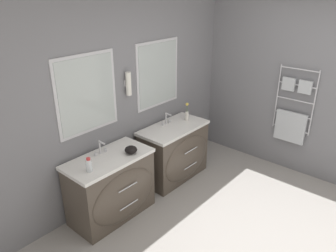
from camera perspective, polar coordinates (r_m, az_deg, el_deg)
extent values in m
plane|color=#9E9993|center=(3.82, 17.05, -20.02)|extent=(16.00, 16.00, 0.00)
cube|color=slate|center=(4.17, -6.50, 5.66)|extent=(5.14, 0.06, 2.60)
cube|color=silver|center=(3.69, -13.93, 5.40)|extent=(0.79, 0.02, 0.88)
cube|color=#B2BCBA|center=(3.68, -13.84, 5.37)|extent=(0.72, 0.01, 0.81)
cube|color=silver|center=(4.41, -1.79, 9.04)|extent=(0.79, 0.02, 0.88)
cube|color=#B2BCBA|center=(4.40, -1.68, 9.02)|extent=(0.72, 0.01, 0.81)
cylinder|color=white|center=(3.99, -6.89, 7.31)|extent=(0.07, 0.07, 0.28)
cube|color=silver|center=(4.02, -7.31, 7.42)|extent=(0.05, 0.02, 0.08)
cube|color=slate|center=(4.99, 18.34, 7.63)|extent=(0.06, 3.98, 2.60)
cylinder|color=silver|center=(4.81, 24.07, 3.48)|extent=(0.02, 0.02, 0.93)
cylinder|color=silver|center=(4.96, 18.47, 4.94)|extent=(0.02, 0.02, 0.93)
cylinder|color=silver|center=(4.76, 22.00, 9.14)|extent=(0.02, 0.52, 0.02)
cylinder|color=silver|center=(4.82, 21.61, 6.65)|extent=(0.02, 0.52, 0.02)
cylinder|color=silver|center=(4.88, 21.23, 4.22)|extent=(0.02, 0.52, 0.02)
cylinder|color=silver|center=(4.95, 20.86, 1.86)|extent=(0.02, 0.52, 0.02)
cylinder|color=silver|center=(5.03, 20.51, -0.44)|extent=(0.02, 0.52, 0.02)
cube|color=#B7BCC1|center=(5.00, 20.49, -0.13)|extent=(0.04, 0.43, 0.45)
cube|color=#B7BCC1|center=(4.77, 22.79, 6.26)|extent=(0.04, 0.18, 0.18)
cube|color=#B7BCC1|center=(4.84, 20.27, 6.88)|extent=(0.04, 0.18, 0.18)
cube|color=#4C4238|center=(3.96, -9.95, -10.59)|extent=(0.97, 0.49, 0.74)
ellipsoid|color=#4C4238|center=(3.80, -7.53, -12.03)|extent=(0.90, 0.11, 0.62)
cube|color=white|center=(3.76, -10.37, -5.65)|extent=(1.00, 0.51, 0.04)
ellipsoid|color=white|center=(3.75, -10.11, -6.05)|extent=(0.44, 0.38, 0.08)
cylinder|color=silver|center=(3.68, -6.98, -10.54)|extent=(0.27, 0.01, 0.01)
cylinder|color=silver|center=(3.81, -6.80, -13.50)|extent=(0.27, 0.01, 0.01)
cube|color=#4C4238|center=(4.64, 0.93, -4.72)|extent=(0.97, 0.49, 0.74)
ellipsoid|color=#4C4238|center=(4.51, 3.33, -5.68)|extent=(0.90, 0.11, 0.62)
cube|color=white|center=(4.47, 0.97, -0.30)|extent=(1.00, 0.51, 0.04)
ellipsoid|color=white|center=(4.46, 1.20, -0.63)|extent=(0.44, 0.38, 0.08)
cylinder|color=silver|center=(4.40, 4.03, -4.25)|extent=(0.27, 0.01, 0.01)
cylinder|color=silver|center=(4.52, 3.95, -6.92)|extent=(0.27, 0.01, 0.01)
cylinder|color=silver|center=(3.80, -11.77, -3.63)|extent=(0.02, 0.02, 0.16)
cylinder|color=silver|center=(3.74, -11.43, -2.88)|extent=(0.02, 0.09, 0.02)
cylinder|color=silver|center=(3.80, -12.52, -4.85)|extent=(0.03, 0.03, 0.04)
cylinder|color=silver|center=(3.87, -10.88, -4.13)|extent=(0.03, 0.03, 0.04)
cylinder|color=silver|center=(4.51, -0.34, 1.34)|extent=(0.02, 0.02, 0.16)
cylinder|color=silver|center=(4.45, 0.10, 2.04)|extent=(0.02, 0.09, 0.02)
cylinder|color=silver|center=(4.48, -0.92, 0.32)|extent=(0.03, 0.03, 0.04)
cylinder|color=silver|center=(4.58, 0.24, 0.85)|extent=(0.03, 0.03, 0.04)
cylinder|color=silver|center=(3.49, -13.60, -6.72)|extent=(0.06, 0.06, 0.13)
cylinder|color=red|center=(3.45, -13.72, -5.58)|extent=(0.04, 0.04, 0.02)
ellipsoid|color=black|center=(3.77, -6.48, -4.13)|extent=(0.15, 0.15, 0.09)
cylinder|color=silver|center=(4.65, 3.31, 1.74)|extent=(0.05, 0.05, 0.13)
cylinder|color=#477238|center=(4.60, 3.34, 3.14)|extent=(0.01, 0.01, 0.11)
sphere|color=#E5BF47|center=(4.58, 3.36, 3.82)|extent=(0.04, 0.04, 0.04)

